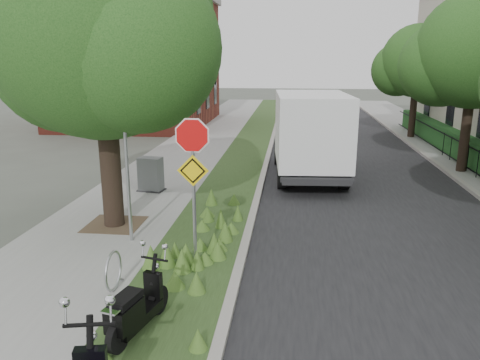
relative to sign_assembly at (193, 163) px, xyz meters
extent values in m
plane|color=#4C5147|center=(1.40, -0.58, -2.33)|extent=(120.00, 120.00, 0.00)
cube|color=gray|center=(-2.85, 9.42, -2.27)|extent=(3.50, 60.00, 0.12)
cube|color=#2C411B|center=(-0.10, 9.42, -2.27)|extent=(2.00, 60.00, 0.12)
cube|color=#9E9991|center=(0.90, 9.42, -2.26)|extent=(0.20, 60.00, 0.13)
cube|color=black|center=(4.40, 9.42, -2.32)|extent=(7.00, 60.00, 0.01)
cube|color=#9E9991|center=(7.90, 9.42, -2.26)|extent=(0.20, 60.00, 0.13)
cylinder|color=black|center=(-2.60, 2.22, 0.03)|extent=(0.52, 0.52, 4.48)
sphere|color=#1A4517|center=(-2.60, 2.22, 2.75)|extent=(5.40, 5.40, 5.40)
sphere|color=#1A4517|center=(-3.81, 3.03, 2.08)|extent=(4.05, 4.05, 4.05)
sphere|color=#1A4517|center=(-1.52, 1.54, 2.21)|extent=(3.78, 3.78, 3.78)
cube|color=#473828|center=(-2.60, 2.22, -2.20)|extent=(1.40, 1.40, 0.01)
cylinder|color=#A5A8AD|center=(-1.80, 1.22, -0.21)|extent=(0.08, 0.08, 4.00)
torus|color=#A5A8AD|center=(-1.30, -1.18, -1.83)|extent=(0.05, 0.77, 0.77)
cube|color=#A5A8AD|center=(-1.30, -1.54, -2.19)|extent=(0.06, 0.06, 0.04)
cube|color=#A5A8AD|center=(-1.30, -0.82, -2.19)|extent=(0.06, 0.06, 0.04)
cylinder|color=#A5A8AD|center=(0.00, 0.02, -0.71)|extent=(0.07, 0.07, 3.00)
cylinder|color=red|center=(0.00, -0.01, 0.54)|extent=(0.86, 0.03, 0.86)
cylinder|color=white|center=(0.00, 0.00, 0.54)|extent=(0.94, 0.02, 0.94)
cube|color=yellow|center=(0.00, -0.01, -0.16)|extent=(0.64, 0.03, 0.64)
cube|color=black|center=(8.60, 9.42, -1.26)|extent=(0.04, 24.00, 0.04)
cube|color=black|center=(8.60, 9.42, -2.06)|extent=(0.04, 24.00, 0.04)
cylinder|color=black|center=(8.60, 9.42, -1.71)|extent=(0.03, 0.03, 1.00)
cube|color=maroon|center=(-8.10, 21.42, 1.67)|extent=(9.00, 10.00, 8.00)
cylinder|color=black|center=(8.40, 9.42, -0.19)|extent=(0.36, 0.36, 4.03)
sphere|color=#1A4517|center=(8.40, 9.42, 2.26)|extent=(4.20, 4.20, 4.20)
sphere|color=#1A4517|center=(7.46, 10.05, 1.73)|extent=(3.15, 3.15, 3.15)
cylinder|color=black|center=(8.40, 17.42, -0.39)|extent=(0.36, 0.36, 3.64)
sphere|color=#1A4517|center=(8.40, 17.42, 1.82)|extent=(3.80, 3.80, 3.80)
sphere|color=#1A4517|center=(7.54, 17.99, 1.35)|extent=(2.85, 2.85, 2.85)
sphere|color=#1A4517|center=(9.16, 16.94, 1.44)|extent=(2.66, 2.66, 2.66)
cylinder|color=black|center=(-0.25, -1.89, -1.96)|extent=(0.23, 0.50, 0.49)
cylinder|color=black|center=(-0.53, -3.02, -1.96)|extent=(0.23, 0.50, 0.49)
cube|color=black|center=(-0.40, -2.50, -1.94)|extent=(0.57, 1.13, 0.17)
cube|color=black|center=(-0.48, -2.82, -1.72)|extent=(0.48, 0.68, 0.38)
cube|color=black|center=(-0.47, -2.77, -1.47)|extent=(0.41, 0.62, 0.11)
cube|color=#262628|center=(2.56, 8.26, -1.77)|extent=(2.56, 5.91, 0.20)
cube|color=#B7BABC|center=(2.41, 10.49, -0.84)|extent=(2.33, 1.67, 1.74)
cube|color=white|center=(2.60, 7.66, -0.41)|extent=(2.67, 4.29, 2.40)
cube|color=#262628|center=(-2.59, 5.44, -2.19)|extent=(0.91, 0.68, 0.04)
cube|color=slate|center=(-2.59, 5.44, -1.66)|extent=(0.80, 0.58, 1.10)
camera|label=1|loc=(1.92, -8.82, 2.02)|focal=35.00mm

